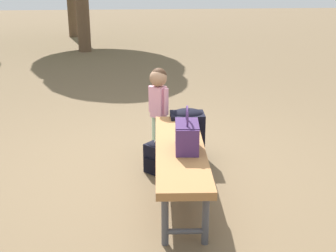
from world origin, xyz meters
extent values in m
plane|color=brown|center=(0.00, 0.00, 0.00)|extent=(40.00, 40.00, 0.00)
cube|color=#9E6B3D|center=(-0.50, -0.19, 0.42)|extent=(1.62, 0.51, 0.06)
cylinder|color=#47474C|center=(0.21, -0.09, 0.20)|extent=(0.05, 0.05, 0.39)
cylinder|color=#47474C|center=(0.19, -0.37, 0.20)|extent=(0.05, 0.05, 0.39)
cylinder|color=#47474C|center=(-1.19, 0.00, 0.20)|extent=(0.05, 0.05, 0.39)
cylinder|color=#47474C|center=(-1.21, -0.28, 0.20)|extent=(0.05, 0.05, 0.39)
cylinder|color=#47474C|center=(0.20, -0.23, 0.10)|extent=(0.06, 0.28, 0.04)
cylinder|color=#47474C|center=(-1.20, -0.14, 0.10)|extent=(0.06, 0.28, 0.04)
cube|color=#4C2D66|center=(-0.57, -0.23, 0.56)|extent=(0.34, 0.21, 0.22)
cube|color=#39224C|center=(-0.57, -0.23, 0.67)|extent=(0.31, 0.21, 0.02)
torus|color=#4C2D66|center=(-0.57, -0.23, 0.72)|extent=(0.20, 0.04, 0.20)
cylinder|color=#B2D8B2|center=(0.51, -0.12, 0.19)|extent=(0.07, 0.07, 0.38)
cylinder|color=#B2D8B2|center=(0.57, -0.05, 0.19)|extent=(0.07, 0.07, 0.38)
ellipsoid|color=white|center=(0.50, -0.11, 0.02)|extent=(0.10, 0.10, 0.04)
ellipsoid|color=white|center=(0.55, -0.04, 0.02)|extent=(0.10, 0.10, 0.04)
cube|color=pink|center=(0.54, -0.09, 0.54)|extent=(0.18, 0.18, 0.32)
cylinder|color=pink|center=(0.48, -0.16, 0.55)|extent=(0.05, 0.05, 0.27)
cylinder|color=pink|center=(0.60, -0.02, 0.55)|extent=(0.05, 0.05, 0.27)
sphere|color=#A57A5B|center=(0.54, -0.09, 0.79)|extent=(0.18, 0.18, 0.18)
sphere|color=#3F2819|center=(0.55, -0.09, 0.81)|extent=(0.16, 0.16, 0.16)
cube|color=black|center=(0.27, -0.35, 0.24)|extent=(0.26, 0.34, 0.49)
ellipsoid|color=black|center=(0.27, -0.35, 0.48)|extent=(0.25, 0.33, 0.11)
cube|color=black|center=(0.41, -0.36, 0.17)|extent=(0.04, 0.23, 0.22)
cube|color=black|center=(0.14, -0.27, 0.24)|extent=(0.02, 0.06, 0.42)
cube|color=black|center=(0.13, -0.42, 0.24)|extent=(0.02, 0.06, 0.42)
torus|color=#B2B2B7|center=(0.27, -0.35, 0.52)|extent=(0.08, 0.02, 0.08)
cube|color=black|center=(-0.02, -0.02, 0.14)|extent=(0.24, 0.24, 0.28)
ellipsoid|color=black|center=(-0.02, -0.02, 0.28)|extent=(0.22, 0.23, 0.06)
cube|color=black|center=(-0.07, 0.04, 0.10)|extent=(0.11, 0.11, 0.13)
cube|color=black|center=(0.01, -0.10, 0.14)|extent=(0.03, 0.03, 0.24)
cube|color=black|center=(0.07, -0.04, 0.14)|extent=(0.03, 0.03, 0.24)
torus|color=#B2B2B7|center=(-0.02, -0.02, 0.30)|extent=(0.04, 0.04, 0.05)
cylinder|color=brown|center=(6.98, 1.21, 1.21)|extent=(0.30, 0.30, 2.41)
camera|label=1|loc=(-3.79, 0.23, 1.79)|focal=46.78mm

